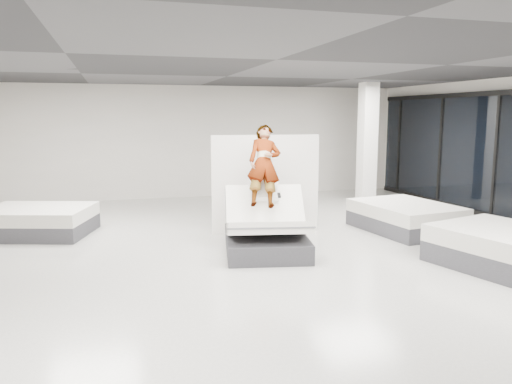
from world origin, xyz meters
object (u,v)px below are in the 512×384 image
flat_bed_left_far (37,221)px  column (367,145)px  hero_bed (266,232)px  remote (279,195)px  person (264,182)px  divider_panel (266,184)px  flat_bed_right_far (406,217)px

flat_bed_left_far → column: column is taller
hero_bed → remote: size_ratio=14.69×
hero_bed → person: person is taller
person → flat_bed_left_far: person is taller
person → column: 5.21m
person → remote: size_ratio=11.62×
person → divider_panel: (0.37, 1.14, -0.21)m
flat_bed_right_far → remote: bearing=-164.3°
remote → flat_bed_right_far: 3.25m
remote → column: column is taller
hero_bed → flat_bed_right_far: 3.36m
person → flat_bed_left_far: (-4.08, 2.16, -0.92)m
divider_panel → flat_bed_left_far: (-4.45, 1.02, -0.71)m
divider_panel → column: column is taller
divider_panel → column: bearing=39.6°
remote → flat_bed_right_far: size_ratio=0.06×
hero_bed → column: (3.94, 3.78, 1.24)m
person → column: column is taller
divider_panel → person: bearing=-101.9°
remote → divider_panel: size_ratio=0.06×
divider_panel → flat_bed_left_far: 4.62m
remote → flat_bed_right_far: remote is taller
person → flat_bed_right_far: size_ratio=0.72×
hero_bed → divider_panel: bearing=73.5°
divider_panel → column: size_ratio=0.68×
flat_bed_right_far → divider_panel: bearing=166.7°
divider_panel → flat_bed_right_far: bearing=-7.1°
column → flat_bed_left_far: bearing=-170.8°
divider_panel → flat_bed_left_far: divider_panel is taller
hero_bed → divider_panel: (0.43, 1.47, 0.63)m
hero_bed → divider_panel: size_ratio=0.94×
divider_panel → flat_bed_right_far: 2.99m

